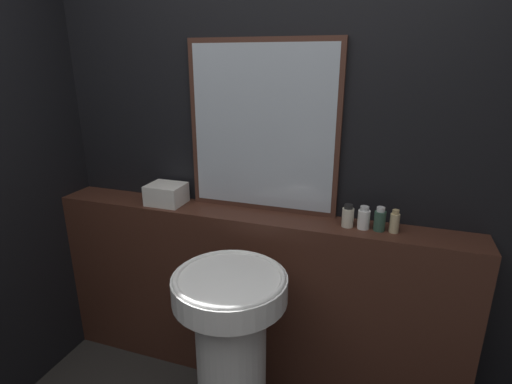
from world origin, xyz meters
TOP-DOWN VIEW (x-y plane):
  - wall_back at (0.00, 1.56)m, footprint 8.00×0.06m
  - vanity_counter at (0.00, 1.42)m, footprint 2.22×0.23m
  - pedestal_sink at (0.07, 0.97)m, footprint 0.49×0.49m
  - mirror at (0.03, 1.51)m, footprint 0.77×0.03m
  - towel_stack at (-0.49, 1.42)m, footprint 0.19×0.17m
  - shampoo_bottle at (0.49, 1.42)m, footprint 0.06×0.06m
  - conditioner_bottle at (0.56, 1.42)m, footprint 0.06×0.06m
  - lotion_bottle at (0.63, 1.42)m, footprint 0.05×0.05m
  - body_wash_bottle at (0.70, 1.42)m, footprint 0.04×0.04m

SIDE VIEW (x-z plane):
  - vanity_counter at x=0.00m, z-range 0.00..0.98m
  - pedestal_sink at x=0.07m, z-range 0.07..0.96m
  - conditioner_bottle at x=0.56m, z-range 0.97..1.08m
  - body_wash_bottle at x=0.70m, z-range 0.97..1.08m
  - shampoo_bottle at x=0.49m, z-range 0.97..1.08m
  - lotion_bottle at x=0.63m, z-range 0.97..1.09m
  - towel_stack at x=-0.49m, z-range 0.98..1.09m
  - wall_back at x=0.00m, z-range 0.00..2.50m
  - mirror at x=0.03m, z-range 0.98..1.83m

